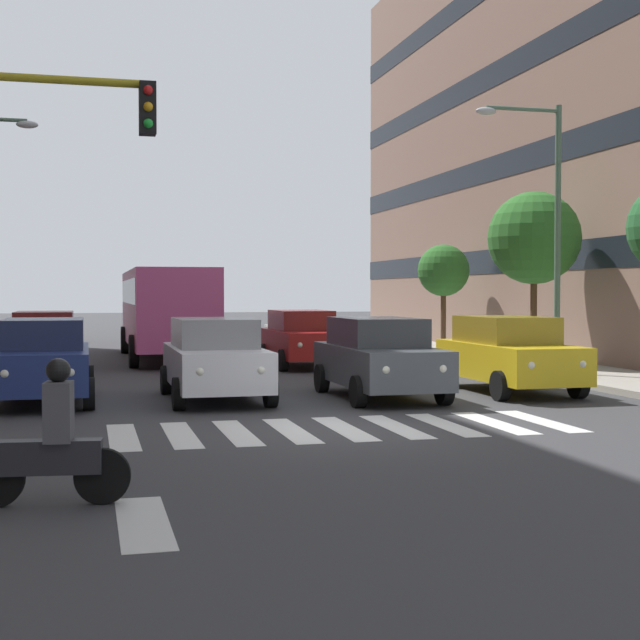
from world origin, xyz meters
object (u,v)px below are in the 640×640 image
car_3 (44,360)px  street_lamp_left (545,211)px  car_1 (379,357)px  bus_behind_traffic (166,304)px  car_row2_1 (44,341)px  car_2 (215,358)px  street_tree_2 (444,271)px  motorcycle_with_rider (52,445)px  street_tree_1 (534,238)px  car_0 (508,353)px  car_row2_0 (302,338)px

car_3 → street_lamp_left: size_ratio=0.64×
car_1 → bus_behind_traffic: (3.46, -12.96, 0.97)m
car_3 → car_row2_1: size_ratio=1.00×
car_2 → car_row2_1: (3.80, -8.14, 0.00)m
car_3 → car_1: bearing=172.3°
street_tree_2 → motorcycle_with_rider: bearing=58.9°
car_row2_1 → bus_behind_traffic: (-3.80, -4.33, 0.97)m
street_lamp_left → bus_behind_traffic: bearing=-47.8°
motorcycle_with_rider → car_3: bearing=-86.9°
car_2 → car_row2_1: same height
street_tree_1 → car_2: bearing=28.2°
car_0 → car_3: (10.12, -0.58, 0.00)m
car_3 → street_tree_2: 18.66m
car_row2_0 → bus_behind_traffic: size_ratio=0.42×
car_0 → car_2: same height
car_3 → car_row2_1: (0.33, -7.70, 0.00)m
motorcycle_with_rider → car_1: bearing=-126.7°
street_tree_2 → car_3: bearing=42.0°
car_row2_0 → street_lamp_left: street_lamp_left is taller
car_2 → bus_behind_traffic: 12.51m
motorcycle_with_rider → street_lamp_left: bearing=-135.7°
car_0 → car_3: 10.14m
car_0 → car_3: size_ratio=1.00×
motorcycle_with_rider → street_tree_2: (-13.25, -21.94, 2.43)m
bus_behind_traffic → street_tree_1: 12.52m
car_3 → bus_behind_traffic: bus_behind_traffic is taller
car_row2_0 → street_lamp_left: (-5.24, 5.43, 3.50)m
car_row2_0 → car_3: bearing=46.3°
car_1 → car_row2_1: (7.25, -8.63, 0.00)m
car_row2_0 → bus_behind_traffic: 5.92m
motorcycle_with_rider → car_row2_1: bearing=-87.2°
car_row2_0 → motorcycle_with_rider: bearing=68.6°
street_tree_1 → street_lamp_left: bearing=67.6°
motorcycle_with_rider → street_tree_2: 25.75m
street_lamp_left → street_tree_2: size_ratio=1.79×
car_1 → car_row2_0: 8.48m
car_3 → street_lamp_left: 13.10m
car_3 → bus_behind_traffic: (-3.47, -12.03, 0.97)m
car_2 → car_row2_0: (-3.74, -7.99, 0.00)m
car_3 → motorcycle_with_rider: 9.56m
car_0 → bus_behind_traffic: (6.65, -12.61, 0.97)m
car_1 → car_row2_1: bearing=-49.9°
car_row2_0 → street_lamp_left: 8.31m
motorcycle_with_rider → street_tree_1: street_tree_1 is taller
bus_behind_traffic → motorcycle_with_rider: 21.80m
bus_behind_traffic → street_lamp_left: size_ratio=1.50×
motorcycle_with_rider → street_tree_1: (-13.12, -14.54, 3.21)m
car_3 → car_2: bearing=172.6°
car_row2_1 → car_3: bearing=92.4°
car_1 → street_tree_1: bearing=-138.5°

